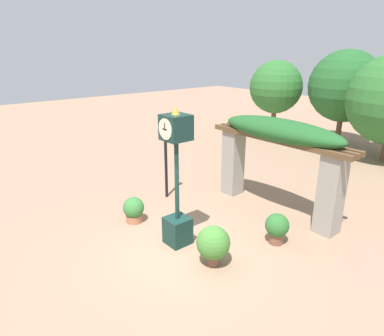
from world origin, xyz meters
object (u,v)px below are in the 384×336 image
at_px(potted_plant_near_left, 213,244).
at_px(lamp_post, 166,147).
at_px(potted_plant_near_right, 134,209).
at_px(potted_plant_far_left, 277,227).
at_px(pedestal_clock, 177,182).

xyz_separation_m(potted_plant_near_left, lamp_post, (-4.00, 1.50, 1.24)).
distance_m(potted_plant_near_right, potted_plant_far_left, 4.18).
relative_size(potted_plant_near_left, potted_plant_near_right, 1.28).
height_order(potted_plant_near_right, lamp_post, lamp_post).
distance_m(pedestal_clock, potted_plant_near_right, 2.25).
bearing_deg(pedestal_clock, potted_plant_far_left, 50.14).
bearing_deg(pedestal_clock, potted_plant_near_left, 2.40).
xyz_separation_m(pedestal_clock, lamp_post, (-2.68, 1.56, 0.07)).
xyz_separation_m(potted_plant_far_left, lamp_post, (-4.37, -0.47, 1.35)).
distance_m(potted_plant_near_left, potted_plant_far_left, 2.01).
distance_m(pedestal_clock, lamp_post, 3.10).
relative_size(potted_plant_near_right, lamp_post, 0.28).
bearing_deg(potted_plant_near_left, potted_plant_far_left, 79.47).
distance_m(potted_plant_near_right, lamp_post, 2.49).
bearing_deg(potted_plant_near_left, potted_plant_near_right, -173.64).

